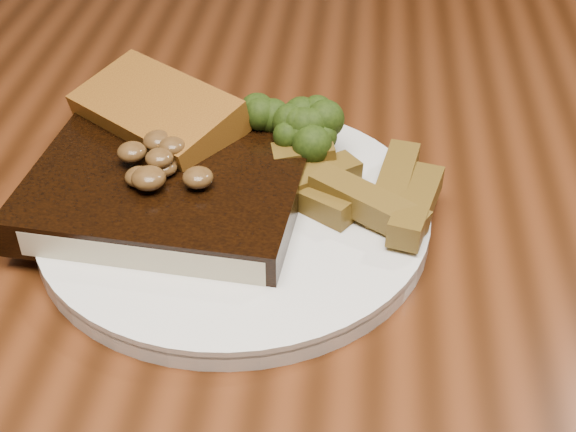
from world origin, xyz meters
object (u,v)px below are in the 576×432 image
object	(u,v)px
chair_far	(490,137)
steak	(165,192)
plate	(235,218)
garlic_bread	(160,137)
potato_wedges	(343,186)
dining_table	(305,336)

from	to	relation	value
chair_far	steak	distance (m)	0.76
plate	steak	bearing A→B (deg)	-178.85
garlic_bread	potato_wedges	world-z (taller)	garlic_bread
chair_far	potato_wedges	size ratio (longest dim) A/B	7.86
garlic_bread	potato_wedges	xyz separation A→B (m)	(0.14, -0.05, -0.00)
chair_far	plate	distance (m)	0.73
garlic_bread	chair_far	bearing A→B (deg)	93.04
dining_table	potato_wedges	world-z (taller)	potato_wedges
potato_wedges	chair_far	bearing A→B (deg)	70.83
chair_far	potato_wedges	xyz separation A→B (m)	(-0.20, -0.59, 0.32)
chair_far	garlic_bread	size ratio (longest dim) A/B	6.84
dining_table	garlic_bread	xyz separation A→B (m)	(-0.12, 0.08, 0.12)
chair_far	dining_table	bearing A→B (deg)	68.66
plate	steak	xyz separation A→B (m)	(-0.05, -0.00, 0.02)
potato_wedges	dining_table	bearing A→B (deg)	-125.23
steak	potato_wedges	size ratio (longest dim) A/B	1.70
chair_far	steak	bearing A→B (deg)	60.75
plate	steak	world-z (taller)	steak
dining_table	steak	distance (m)	0.15
dining_table	chair_far	xyz separation A→B (m)	(0.23, 0.62, -0.20)
chair_far	potato_wedges	world-z (taller)	chair_far
steak	chair_far	bearing A→B (deg)	66.94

